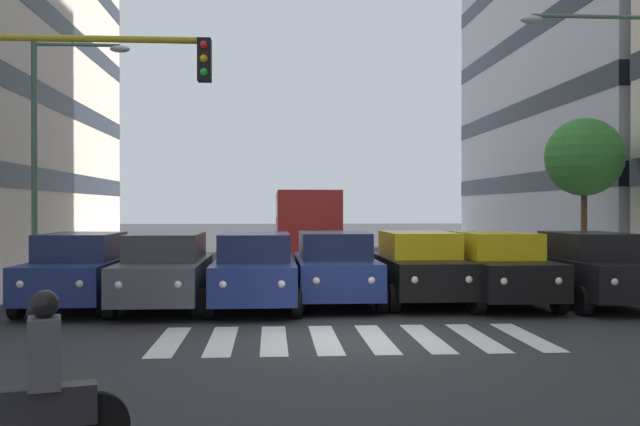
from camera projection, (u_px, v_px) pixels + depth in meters
name	position (u px, v px, depth m)	size (l,w,h in m)	color
ground_plane	(351.00, 339.00, 12.42)	(180.00, 180.00, 0.00)	#2D2D30
crosswalk_markings	(351.00, 339.00, 12.42)	(6.75, 2.80, 0.01)	silver
car_0	(592.00, 268.00, 16.65)	(2.02, 4.44, 1.72)	black
car_1	(497.00, 268.00, 16.77)	(2.02, 4.44, 1.72)	black
car_2	(420.00, 267.00, 17.05)	(2.02, 4.44, 1.72)	black
car_3	(334.00, 267.00, 16.86)	(2.02, 4.44, 1.72)	navy
car_4	(255.00, 270.00, 16.16)	(2.02, 4.44, 1.72)	navy
car_5	(165.00, 270.00, 16.07)	(2.02, 4.44, 1.72)	#474C51
car_6	(80.00, 270.00, 16.20)	(2.02, 4.44, 1.72)	navy
bus_behind_traffic	(304.00, 218.00, 32.17)	(2.78, 10.50, 3.00)	red
motorcycle_with_rider	(36.00, 393.00, 6.35)	(1.66, 0.59, 1.57)	black
traffic_light_gantry	(28.00, 128.00, 12.43)	(4.62, 0.36, 5.50)	#AD991E
street_lamp_left	(629.00, 119.00, 17.41)	(3.41, 0.28, 7.00)	#4C6B56
street_lamp_right	(50.00, 135.00, 19.75)	(2.72, 0.28, 6.88)	#4C6B56
street_tree_1	(584.00, 158.00, 23.37)	(2.58, 2.58, 5.13)	#513823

